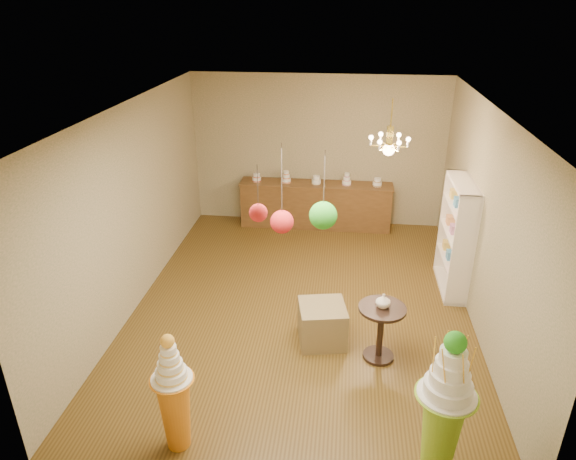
# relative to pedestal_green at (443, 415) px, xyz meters

# --- Properties ---
(floor) EXTENTS (6.50, 6.50, 0.00)m
(floor) POSITION_rel_pedestal_green_xyz_m (-1.61, 2.85, -0.70)
(floor) COLOR #533C16
(floor) RESTS_ON ground
(ceiling) EXTENTS (6.50, 6.50, 0.00)m
(ceiling) POSITION_rel_pedestal_green_xyz_m (-1.61, 2.85, 2.30)
(ceiling) COLOR silver
(ceiling) RESTS_ON ground
(wall_back) EXTENTS (5.00, 0.04, 3.00)m
(wall_back) POSITION_rel_pedestal_green_xyz_m (-1.61, 6.10, 0.80)
(wall_back) COLOR gray
(wall_back) RESTS_ON ground
(wall_front) EXTENTS (5.00, 0.04, 3.00)m
(wall_front) POSITION_rel_pedestal_green_xyz_m (-1.61, -0.40, 0.80)
(wall_front) COLOR gray
(wall_front) RESTS_ON ground
(wall_left) EXTENTS (0.04, 6.50, 3.00)m
(wall_left) POSITION_rel_pedestal_green_xyz_m (-4.11, 2.85, 0.80)
(wall_left) COLOR gray
(wall_left) RESTS_ON ground
(wall_right) EXTENTS (0.04, 6.50, 3.00)m
(wall_right) POSITION_rel_pedestal_green_xyz_m (0.89, 2.85, 0.80)
(wall_right) COLOR gray
(wall_right) RESTS_ON ground
(pedestal_green) EXTENTS (0.59, 0.59, 1.65)m
(pedestal_green) POSITION_rel_pedestal_green_xyz_m (0.00, 0.00, 0.00)
(pedestal_green) COLOR #95CB2D
(pedestal_green) RESTS_ON floor
(pedestal_orange) EXTENTS (0.48, 0.48, 1.40)m
(pedestal_orange) POSITION_rel_pedestal_green_xyz_m (-2.65, 0.00, -0.14)
(pedestal_orange) COLOR orange
(pedestal_orange) RESTS_ON floor
(burlap_riser) EXTENTS (0.72, 0.72, 0.56)m
(burlap_riser) POSITION_rel_pedestal_green_xyz_m (-1.25, 1.96, -0.43)
(burlap_riser) COLOR olive
(burlap_riser) RESTS_ON floor
(sideboard) EXTENTS (3.04, 0.54, 1.16)m
(sideboard) POSITION_rel_pedestal_green_xyz_m (-1.61, 5.82, -0.23)
(sideboard) COLOR brown
(sideboard) RESTS_ON floor
(shelving_unit) EXTENTS (0.33, 1.20, 1.80)m
(shelving_unit) POSITION_rel_pedestal_green_xyz_m (0.73, 3.65, 0.20)
(shelving_unit) COLOR white
(shelving_unit) RESTS_ON floor
(round_table) EXTENTS (0.70, 0.70, 0.77)m
(round_table) POSITION_rel_pedestal_green_xyz_m (-0.49, 1.70, -0.20)
(round_table) COLOR black
(round_table) RESTS_ON floor
(vase) EXTENTS (0.22, 0.22, 0.19)m
(vase) POSITION_rel_pedestal_green_xyz_m (-0.49, 1.70, 0.16)
(vase) COLOR white
(vase) RESTS_ON round_table
(pom_red_left) EXTENTS (0.25, 0.25, 0.98)m
(pom_red_left) POSITION_rel_pedestal_green_xyz_m (-1.68, 1.09, 1.44)
(pom_red_left) COLOR #3D342C
(pom_red_left) RESTS_ON ceiling
(pom_green_mid) EXTENTS (0.28, 0.28, 0.82)m
(pom_green_mid) POSITION_rel_pedestal_green_xyz_m (-1.24, 0.89, 1.62)
(pom_green_mid) COLOR #3D342C
(pom_green_mid) RESTS_ON ceiling
(pom_red_right) EXTENTS (0.17, 0.17, 0.54)m
(pom_red_right) POSITION_rel_pedestal_green_xyz_m (-1.80, 0.36, 1.85)
(pom_red_right) COLOR #3D342C
(pom_red_right) RESTS_ON ceiling
(chandelier) EXTENTS (0.66, 0.66, 0.85)m
(chandelier) POSITION_rel_pedestal_green_xyz_m (-0.42, 3.68, 1.60)
(chandelier) COLOR gold
(chandelier) RESTS_ON ceiling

